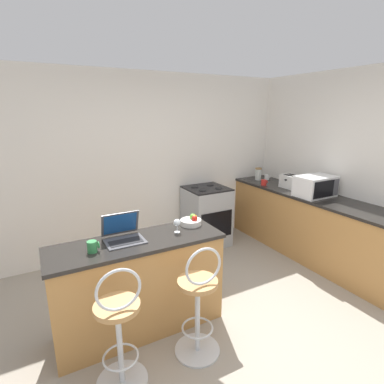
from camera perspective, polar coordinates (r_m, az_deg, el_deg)
ground_plane at (r=3.08m, az=8.07°, el=-26.85°), size 20.00×20.00×0.00m
wall_back at (r=4.46m, az=-9.45°, el=5.17°), size 12.00×0.06×2.60m
breakfast_bar at (r=3.01m, az=-9.99°, el=-17.11°), size 1.58×0.53×0.92m
counter_right at (r=4.65m, az=21.77°, el=-6.06°), size 0.65×2.85×0.92m
bar_stool_near at (r=2.49m, az=-13.69°, el=-24.26°), size 0.40×0.40×1.03m
bar_stool_far at (r=2.69m, az=1.25°, el=-20.50°), size 0.40×0.40×1.03m
laptop at (r=2.81m, az=-13.00°, el=-7.68°), size 0.34×0.31×0.24m
microwave at (r=4.44m, az=22.48°, el=1.04°), size 0.53×0.35×0.28m
toaster at (r=4.80m, az=18.35°, el=1.89°), size 0.23×0.29×0.20m
stove_range at (r=4.73m, az=2.75°, el=-4.59°), size 0.62×0.61×0.93m
storage_jar at (r=5.23m, az=12.51°, el=3.40°), size 0.11×0.11×0.20m
wine_glass_tall at (r=2.89m, az=-2.87°, el=-5.94°), size 0.07×0.07×0.14m
mug_green at (r=2.65m, az=-18.42°, el=-9.84°), size 0.10×0.08×0.10m
mug_white at (r=5.30m, az=14.10°, el=2.77°), size 0.10×0.09×0.09m
mug_red at (r=4.89m, az=13.54°, el=1.80°), size 0.10×0.09×0.09m
fruit_bowl at (r=3.10m, az=-0.11°, el=-5.58°), size 0.22×0.22×0.11m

